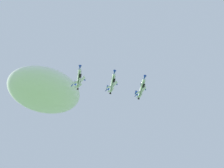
# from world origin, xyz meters

# --- Properties ---
(cloud_low_wispy) EXTENTS (78.95, 58.03, 34.46)m
(cloud_low_wispy) POSITION_xyz_m (-17.32, 186.15, 229.71)
(cloud_low_wispy) COLOR white
(fighter_jet_lead) EXTENTS (7.20, 15.92, 7.79)m
(fighter_jet_lead) POSITION_xyz_m (39.62, 73.89, 116.46)
(fighter_jet_lead) COLOR white
(fighter_jet_left_wing) EXTENTS (7.10, 15.92, 7.87)m
(fighter_jet_left_wing) POSITION_xyz_m (24.40, 78.65, 120.79)
(fighter_jet_left_wing) COLOR white
(fighter_jet_right_wing) EXTENTS (7.46, 15.92, 7.56)m
(fighter_jet_right_wing) POSITION_xyz_m (5.95, 81.67, 120.75)
(fighter_jet_right_wing) COLOR white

